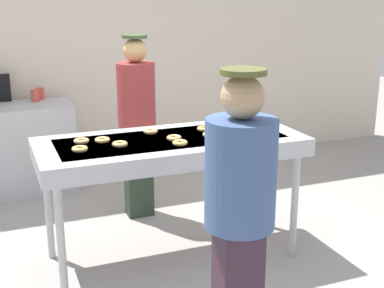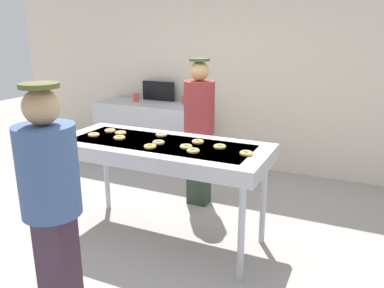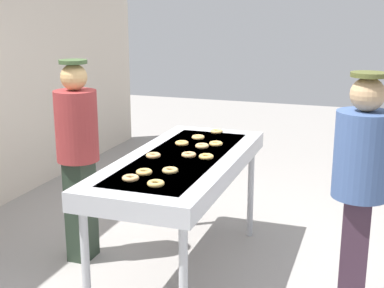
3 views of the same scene
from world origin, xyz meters
The scene contains 16 objects.
ground_plane centered at (0.00, 0.00, 0.00)m, with size 16.00×16.00×0.00m, color #9E9993.
fryer_conveyor centered at (0.00, 0.00, 0.91)m, with size 2.00×0.84×0.98m.
glazed_donut_0 centered at (0.00, -0.19, 1.00)m, with size 0.11×0.11×0.03m, color #EEB85B.
glazed_donut_1 centered at (-0.70, -0.08, 1.00)m, with size 0.11×0.11×0.03m, color #E6BC61.
glazed_donut_2 centered at (0.82, -0.03, 1.00)m, with size 0.11×0.11×0.03m, color #E8B765.
glazed_donut_3 centered at (0.29, -0.07, 1.00)m, with size 0.11×0.11×0.03m, color tan.
glazed_donut_4 centered at (0.40, -0.15, 1.00)m, with size 0.11×0.11×0.03m, color #EDB65F.
glazed_donut_5 centered at (-0.65, 0.12, 1.00)m, with size 0.11×0.11×0.03m, color #E1AE6E.
glazed_donut_6 centered at (-0.10, 0.19, 1.00)m, with size 0.11×0.11×0.03m, color #E6AB6B.
glazed_donut_7 centered at (-0.41, -0.07, 1.00)m, with size 0.11×0.11×0.03m, color #DBB469.
glazed_donut_8 centered at (0.01, -0.05, 1.00)m, with size 0.11×0.11×0.03m, color #E1AA6A.
glazed_donut_9 centered at (0.56, 0.06, 1.00)m, with size 0.11×0.11×0.03m, color #ECB767.
glazed_donut_10 centered at (-0.50, 0.09, 1.00)m, with size 0.11×0.11×0.03m, color #E5B660.
glazed_donut_11 centered at (0.32, 0.12, 1.00)m, with size 0.11×0.11×0.03m, color #E9B15C.
worker_baker centered at (-0.01, 0.90, 0.96)m, with size 0.34×0.34×1.68m.
customer_waiting centered at (-0.08, -1.30, 0.98)m, with size 0.38×0.38×1.68m.
Camera 3 is at (-3.63, -1.35, 2.08)m, focal length 49.49 mm.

